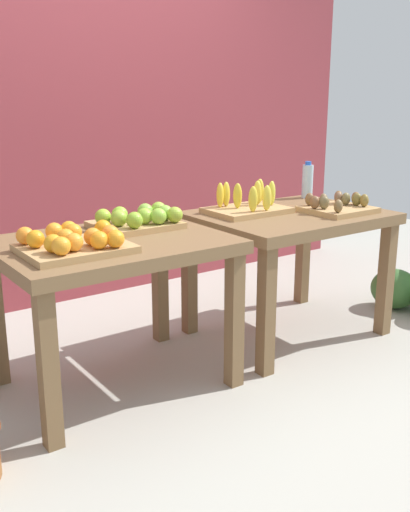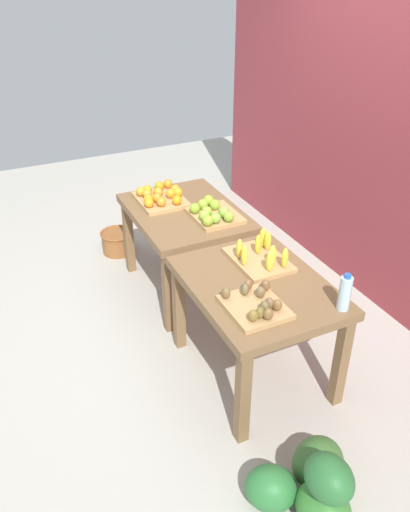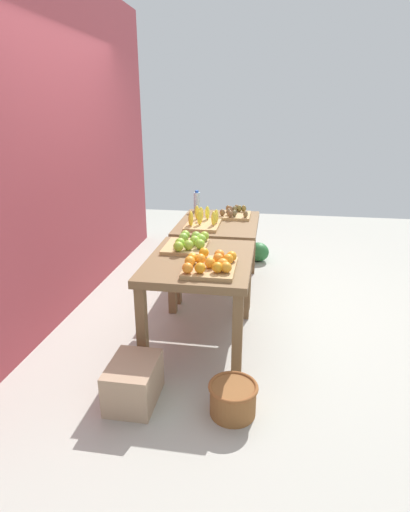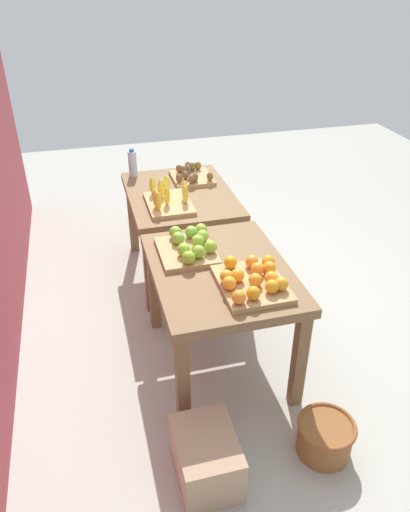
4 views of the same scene
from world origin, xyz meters
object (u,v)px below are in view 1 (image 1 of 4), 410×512
apple_bin (139,219)px  water_bottle (307,181)px  display_table_right (289,231)px  orange_bin (74,242)px  display_table_left (112,262)px  banana_crate (248,205)px  kiwi_bin (338,206)px

apple_bin → water_bottle: bearing=7.3°
display_table_right → orange_bin: bearing=-175.1°
display_table_left → banana_crate: size_ratio=2.36×
orange_bin → water_bottle: water_bottle is taller
display_table_left → banana_crate: banana_crate is taller
apple_bin → banana_crate: (0.70, 0.00, 0.00)m
kiwi_bin → apple_bin: bearing=166.2°
orange_bin → banana_crate: bearing=12.2°
display_table_left → kiwi_bin: kiwi_bin is taller
display_table_left → apple_bin: size_ratio=2.54×
kiwi_bin → water_bottle: water_bottle is taller
banana_crate → water_bottle: size_ratio=1.89×
apple_bin → kiwi_bin: size_ratio=1.14×
banana_crate → kiwi_bin: (0.43, -0.28, -0.01)m
display_table_left → kiwi_bin: size_ratio=2.89×
apple_bin → banana_crate: banana_crate is taller
apple_bin → display_table_left: bearing=-149.5°
apple_bin → water_bottle: size_ratio=1.76×
display_table_right → water_bottle: (0.43, 0.30, 0.21)m
banana_crate → kiwi_bin: bearing=-33.0°
orange_bin → display_table_left: bearing=27.1°
apple_bin → water_bottle: water_bottle is taller
orange_bin → kiwi_bin: (1.58, -0.03, -0.01)m
water_bottle → kiwi_bin: bearing=-114.5°
display_table_left → display_table_right: bearing=0.0°
display_table_left → water_bottle: size_ratio=4.46×
display_table_left → water_bottle: bearing=11.0°
display_table_left → apple_bin: bearing=30.5°
apple_bin → banana_crate: 0.70m
kiwi_bin → display_table_left: bearing=173.8°
banana_crate → display_table_left: bearing=-171.8°
kiwi_bin → display_table_right: bearing=147.5°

